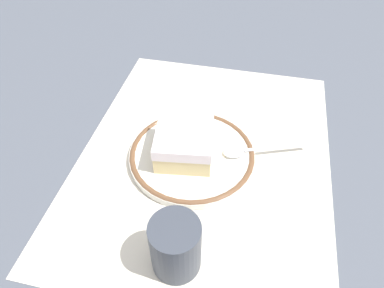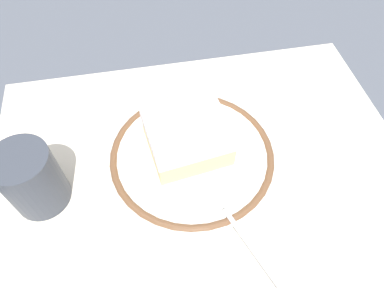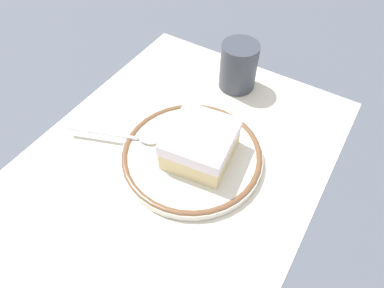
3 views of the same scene
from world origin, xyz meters
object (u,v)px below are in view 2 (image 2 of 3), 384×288
spoon (228,215)px  cup (33,181)px  cake_slice (187,135)px  napkin (329,235)px  plate (192,156)px

spoon → cup: (0.20, -0.07, 0.02)m
cake_slice → napkin: (-0.13, 0.13, -0.03)m
cup → spoon: bearing=161.3°
cake_slice → spoon: (-0.03, 0.10, -0.02)m
cake_slice → napkin: size_ratio=0.91×
spoon → cup: bearing=-18.7°
cup → napkin: bearing=160.9°
plate → napkin: (-0.12, 0.12, -0.01)m
spoon → cake_slice: bearing=-74.8°
plate → spoon: size_ratio=1.45×
plate → cup: (0.17, 0.02, 0.03)m
spoon → cup: cup is taller
cake_slice → cup: size_ratio=1.28×
napkin → plate: bearing=-44.7°
napkin → spoon: bearing=-20.0°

